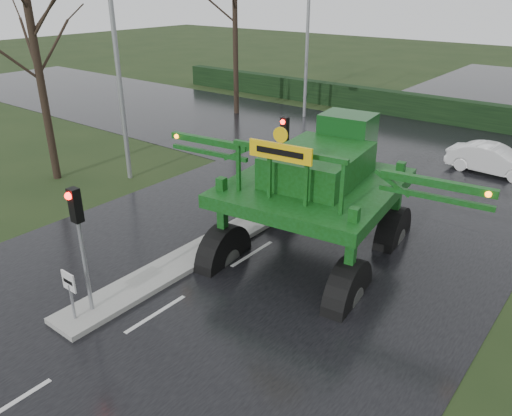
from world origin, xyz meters
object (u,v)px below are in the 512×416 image
Objects in this scene: street_light_left_near at (119,35)px; crop_sprayer at (226,176)px; keep_left_sign at (70,288)px; street_light_left_far at (312,17)px; traffic_signal_mid at (284,143)px; traffic_signal_near at (78,225)px; white_sedan at (490,174)px.

street_light_left_near reaches higher than crop_sprayer.
street_light_left_far is at bearing 107.78° from keep_left_sign.
street_light_left_far is (-6.89, 12.51, 3.40)m from traffic_signal_mid.
keep_left_sign is 1.61m from traffic_signal_near.
keep_left_sign is at bearing -90.00° from traffic_signal_near.
traffic_signal_near is (0.00, 0.49, 1.53)m from keep_left_sign.
crop_sprayer reaches higher than keep_left_sign.
street_light_left_far is 2.56× the size of white_sedan.
traffic_signal_mid is 0.35× the size of street_light_left_near.
traffic_signal_near is 10.40m from street_light_left_near.
traffic_signal_mid is at bearing 152.76° from white_sedan.
crop_sprayer is at bearing 81.23° from keep_left_sign.
street_light_left_near is at bearing -167.79° from traffic_signal_mid.
traffic_signal_near is 18.32m from white_sedan.
crop_sprayer is (0.77, -4.02, 0.10)m from traffic_signal_mid.
traffic_signal_mid is 0.90× the size of white_sedan.
street_light_left_near reaches higher than keep_left_sign.
traffic_signal_mid is at bearing 93.68° from crop_sprayer.
keep_left_sign is 0.14× the size of street_light_left_far.
traffic_signal_mid reaches higher than keep_left_sign.
street_light_left_near reaches higher than white_sedan.
white_sedan is (5.18, 8.88, -2.59)m from traffic_signal_mid.
traffic_signal_near reaches higher than white_sedan.
crop_sprayer reaches higher than white_sedan.
crop_sprayer is (0.77, 4.48, 0.10)m from traffic_signal_near.
street_light_left_far is (0.00, 14.00, 0.00)m from street_light_left_near.
traffic_signal_near is 0.35× the size of street_light_left_near.
street_light_left_far reaches higher than white_sedan.
crop_sprayer is 13.89m from white_sedan.
street_light_left_near is 8.72m from crop_sprayer.
traffic_signal_mid is 10.60m from white_sedan.
white_sedan is (12.08, 10.37, -5.99)m from street_light_left_near.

